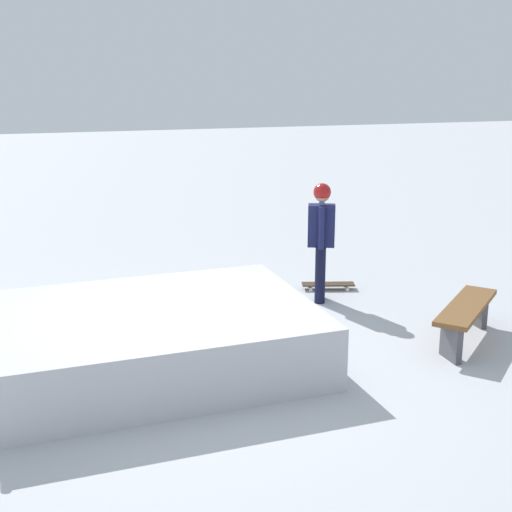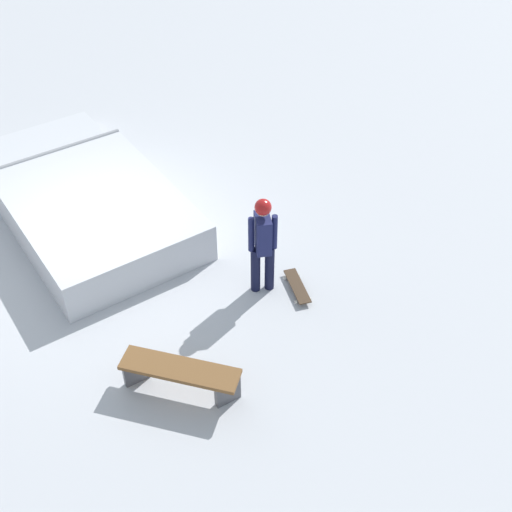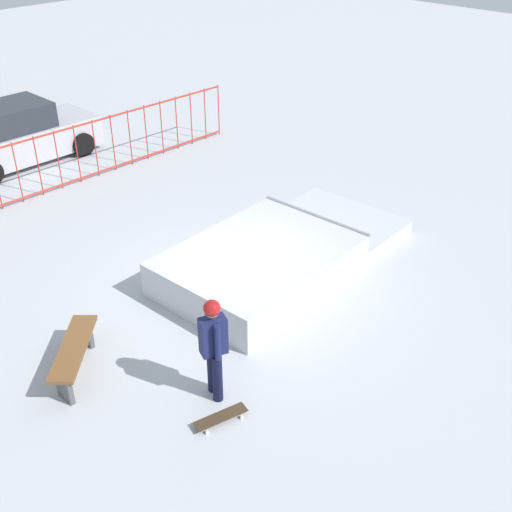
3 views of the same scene
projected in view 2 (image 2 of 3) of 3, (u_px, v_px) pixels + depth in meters
ground_plane at (106, 253)px, 11.15m from camera, size 60.00×60.00×0.00m
skate_ramp at (86, 203)px, 11.68m from camera, size 5.52×2.86×0.74m
skater at (263, 239)px, 9.84m from camera, size 0.43×0.41×1.73m
skateboard at (297, 286)px, 10.43m from camera, size 0.82×0.41×0.09m
park_bench at (180, 374)px, 8.76m from camera, size 1.44×1.39×0.48m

